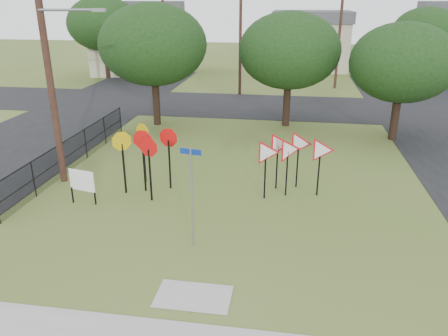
% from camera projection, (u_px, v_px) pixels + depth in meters
% --- Properties ---
extents(ground, '(140.00, 140.00, 0.00)m').
position_uv_depth(ground, '(210.00, 249.00, 13.78)').
color(ground, '#475C22').
extents(street_left, '(8.00, 50.00, 0.02)m').
position_uv_depth(street_left, '(35.00, 138.00, 24.72)').
color(street_left, black).
rests_on(street_left, ground).
extents(street_far, '(60.00, 8.00, 0.02)m').
position_uv_depth(street_far, '(260.00, 106.00, 32.20)').
color(street_far, black).
rests_on(street_far, ground).
extents(curb_pad, '(2.00, 1.20, 0.02)m').
position_uv_depth(curb_pad, '(193.00, 296.00, 11.57)').
color(curb_pad, '#989890').
rests_on(curb_pad, ground).
extents(street_name_sign, '(0.66, 0.14, 3.25)m').
position_uv_depth(street_name_sign, '(192.00, 192.00, 13.36)').
color(street_name_sign, gray).
rests_on(street_name_sign, ground).
extents(stop_sign_cluster, '(2.41, 2.14, 2.60)m').
position_uv_depth(stop_sign_cluster, '(145.00, 146.00, 17.33)').
color(stop_sign_cluster, black).
rests_on(stop_sign_cluster, ground).
extents(yield_sign_cluster, '(3.14, 1.54, 2.46)m').
position_uv_depth(yield_sign_cluster, '(290.00, 151.00, 17.16)').
color(yield_sign_cluster, black).
rests_on(yield_sign_cluster, ground).
extents(info_board, '(1.09, 0.28, 1.38)m').
position_uv_depth(info_board, '(82.00, 182.00, 16.52)').
color(info_board, black).
rests_on(info_board, ground).
extents(utility_pole_main, '(3.55, 0.33, 10.00)m').
position_uv_depth(utility_pole_main, '(48.00, 58.00, 17.09)').
color(utility_pole_main, '#40261D').
rests_on(utility_pole_main, ground).
extents(far_pole_a, '(1.40, 0.24, 9.00)m').
position_uv_depth(far_pole_a, '(240.00, 37.00, 34.52)').
color(far_pole_a, '#40261D').
rests_on(far_pole_a, ground).
extents(far_pole_b, '(1.40, 0.24, 8.50)m').
position_uv_depth(far_pole_b, '(339.00, 37.00, 37.14)').
color(far_pole_b, '#40261D').
rests_on(far_pole_b, ground).
extents(far_pole_c, '(1.40, 0.24, 9.00)m').
position_uv_depth(far_pole_c, '(164.00, 31.00, 41.20)').
color(far_pole_c, '#40261D').
rests_on(far_pole_c, ground).
extents(fence_run, '(0.05, 11.55, 1.50)m').
position_uv_depth(fence_run, '(75.00, 150.00, 20.35)').
color(fence_run, black).
rests_on(fence_run, ground).
extents(house_left, '(10.58, 8.88, 7.20)m').
position_uv_depth(house_left, '(138.00, 37.00, 45.80)').
color(house_left, '#BDB998').
rests_on(house_left, ground).
extents(house_mid, '(8.40, 8.40, 6.20)m').
position_uv_depth(house_mid, '(310.00, 40.00, 48.92)').
color(house_mid, '#BDB998').
rests_on(house_mid, ground).
extents(tree_near_left, '(6.40, 6.40, 7.27)m').
position_uv_depth(tree_near_left, '(153.00, 45.00, 25.79)').
color(tree_near_left, black).
rests_on(tree_near_left, ground).
extents(tree_near_mid, '(6.00, 6.00, 6.80)m').
position_uv_depth(tree_near_mid, '(289.00, 51.00, 25.67)').
color(tree_near_mid, black).
rests_on(tree_near_mid, ground).
extents(tree_near_right, '(5.60, 5.60, 6.33)m').
position_uv_depth(tree_near_right, '(403.00, 63.00, 23.08)').
color(tree_near_right, black).
rests_on(tree_near_right, ground).
extents(tree_far_left, '(6.80, 6.80, 7.73)m').
position_uv_depth(tree_far_left, '(103.00, 24.00, 41.86)').
color(tree_far_left, black).
rests_on(tree_far_left, ground).
extents(tree_far_right, '(6.00, 6.00, 6.80)m').
position_uv_depth(tree_far_right, '(426.00, 33.00, 39.60)').
color(tree_far_right, black).
rests_on(tree_far_right, ground).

